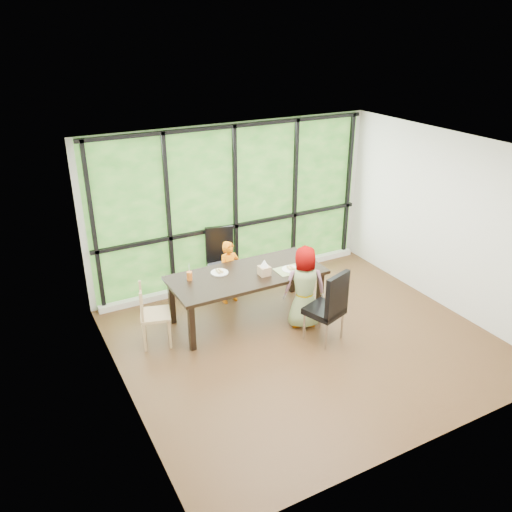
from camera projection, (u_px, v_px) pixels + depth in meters
name	position (u px, v px, depth m)	size (l,w,h in m)	color
ground	(305.00, 341.00, 7.35)	(5.00, 5.00, 0.00)	black
back_wall	(234.00, 205.00, 8.61)	(5.00, 5.00, 0.00)	silver
foliage_backdrop	(234.00, 205.00, 8.59)	(4.80, 0.02, 2.65)	#214D18
window_mullions	(235.00, 206.00, 8.56)	(4.80, 0.06, 2.65)	black
window_sill	(238.00, 277.00, 9.06)	(4.80, 0.12, 0.10)	silver
dining_table	(247.00, 296.00, 7.78)	(2.29, 1.00, 0.75)	black
chair_window_leather	(222.00, 262.00, 8.49)	(0.46, 0.46, 1.08)	black
chair_interior_leather	(324.00, 306.00, 7.19)	(0.46, 0.46, 1.08)	black
chair_end_beech	(155.00, 315.00, 7.14)	(0.42, 0.40, 0.90)	#A28358
child_toddler	(230.00, 272.00, 8.21)	(0.37, 0.25, 1.03)	orange
child_older	(306.00, 287.00, 7.52)	(0.61, 0.40, 1.25)	gray
placemat	(290.00, 270.00, 7.73)	(0.42, 0.31, 0.01)	tan
plate_far	(220.00, 273.00, 7.64)	(0.26, 0.26, 0.02)	white
plate_near	(291.00, 269.00, 7.74)	(0.27, 0.27, 0.02)	white
orange_cup	(189.00, 276.00, 7.41)	(0.08, 0.08, 0.13)	orange
green_cup	(311.00, 264.00, 7.79)	(0.08, 0.08, 0.13)	#65C43A
white_mug	(305.00, 255.00, 8.12)	(0.09, 0.09, 0.09)	white
tissue_box	(264.00, 271.00, 7.56)	(0.16, 0.16, 0.13)	tan
crepe_rolls_far	(219.00, 271.00, 7.63)	(0.10, 0.12, 0.04)	tan
crepe_rolls_near	(291.00, 268.00, 7.73)	(0.10, 0.12, 0.04)	tan
straw_white	(189.00, 269.00, 7.37)	(0.01, 0.01, 0.20)	white
straw_pink	(311.00, 257.00, 7.75)	(0.01, 0.01, 0.20)	pink
tissue	(264.00, 263.00, 7.51)	(0.12, 0.12, 0.11)	white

